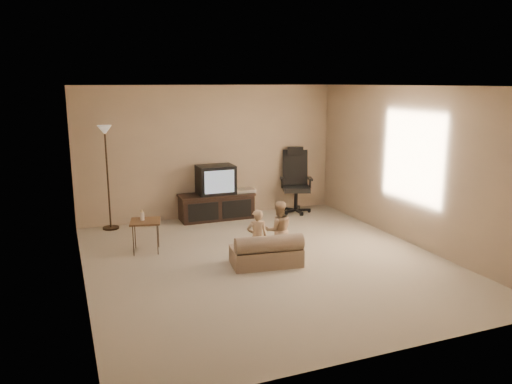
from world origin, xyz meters
The scene contains 9 objects.
floor centered at (0.00, 0.00, 0.00)m, with size 5.50×5.50×0.00m, color #BAA994.
room_shell centered at (0.00, 0.00, 1.52)m, with size 5.50×5.50×5.50m.
tv_stand centered at (0.03, 2.49, 0.43)m, with size 1.44×0.54×1.03m.
office_chair centered at (1.66, 2.43, 0.46)m, with size 0.76×0.78×1.29m.
side_table centered at (-1.54, 1.09, 0.48)m, with size 0.53×0.53×0.67m.
floor_lamp centered at (-1.92, 2.55, 1.34)m, with size 0.28×0.28×1.83m.
child_sofa centered at (-0.05, -0.16, 0.19)m, with size 1.04×0.68×0.48m.
toddler_left centered at (-0.17, -0.08, 0.41)m, with size 0.30×0.22×0.82m, color tan.
toddler_right centered at (0.22, 0.05, 0.44)m, with size 0.42×0.23×0.87m, color tan.
Camera 1 is at (-2.66, -6.32, 2.55)m, focal length 35.00 mm.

